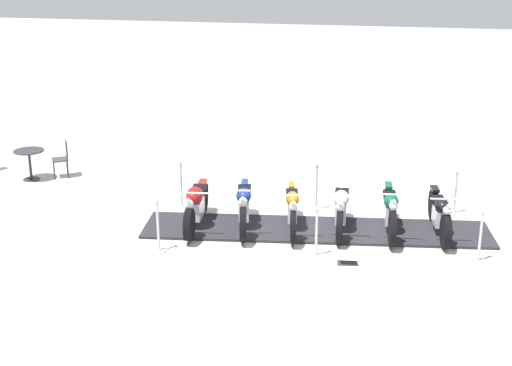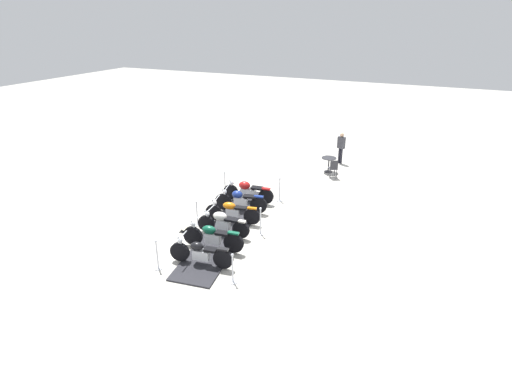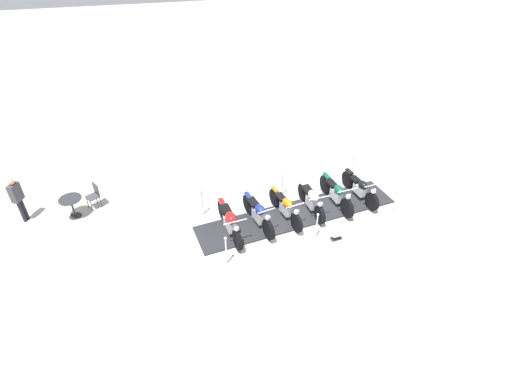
{
  "view_description": "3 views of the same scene",
  "coord_description": "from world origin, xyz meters",
  "px_view_note": "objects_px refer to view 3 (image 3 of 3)",
  "views": [
    {
      "loc": [
        -1.78,
        14.11,
        5.8
      ],
      "look_at": [
        1.42,
        -0.53,
        0.8
      ],
      "focal_mm": 50.66,
      "sensor_mm": 36.0,
      "label": 1
    },
    {
      "loc": [
        -12.02,
        -6.57,
        7.6
      ],
      "look_at": [
        2.44,
        -0.07,
        1.02
      ],
      "focal_mm": 28.3,
      "sensor_mm": 36.0,
      "label": 2
    },
    {
      "loc": [
        4.23,
        10.35,
        9.04
      ],
      "look_at": [
        1.24,
        -1.1,
        0.86
      ],
      "focal_mm": 28.14,
      "sensor_mm": 36.0,
      "label": 3
    }
  ],
  "objects_px": {
    "motorcycle_cream": "(312,200)",
    "stanchion_left_rear": "(352,170)",
    "cafe_table": "(71,203)",
    "stanchion_right_mid": "(316,230)",
    "motorcycle_navy": "(258,214)",
    "motorcycle_maroon": "(230,222)",
    "motorcycle_forest": "(337,194)",
    "stanchion_right_rear": "(394,207)",
    "stanchion_left_mid": "(282,187)",
    "stanchion_right_front": "(226,255)",
    "cafe_chair_near_table": "(94,194)",
    "bystander_person": "(17,196)",
    "motorcycle_copper": "(286,207)",
    "info_placard": "(336,237)",
    "stanchion_left_front": "(203,207)",
    "motorcycle_black": "(360,188)"
  },
  "relations": [
    {
      "from": "stanchion_right_rear",
      "to": "cafe_chair_near_table",
      "type": "height_order",
      "value": "stanchion_right_rear"
    },
    {
      "from": "motorcycle_cream",
      "to": "bystander_person",
      "type": "height_order",
      "value": "bystander_person"
    },
    {
      "from": "stanchion_right_front",
      "to": "cafe_table",
      "type": "relative_size",
      "value": 1.39
    },
    {
      "from": "motorcycle_maroon",
      "to": "motorcycle_cream",
      "type": "relative_size",
      "value": 1.11
    },
    {
      "from": "stanchion_right_rear",
      "to": "info_placard",
      "type": "bearing_deg",
      "value": 14.99
    },
    {
      "from": "info_placard",
      "to": "bystander_person",
      "type": "bearing_deg",
      "value": -27.64
    },
    {
      "from": "stanchion_left_mid",
      "to": "motorcycle_maroon",
      "type": "bearing_deg",
      "value": 35.13
    },
    {
      "from": "bystander_person",
      "to": "motorcycle_copper",
      "type": "bearing_deg",
      "value": 10.08
    },
    {
      "from": "stanchion_right_rear",
      "to": "motorcycle_navy",
      "type": "bearing_deg",
      "value": -7.47
    },
    {
      "from": "motorcycle_navy",
      "to": "stanchion_right_front",
      "type": "bearing_deg",
      "value": -55.19
    },
    {
      "from": "motorcycle_black",
      "to": "stanchion_left_rear",
      "type": "bearing_deg",
      "value": 156.85
    },
    {
      "from": "stanchion_right_mid",
      "to": "info_placard",
      "type": "distance_m",
      "value": 0.73
    },
    {
      "from": "stanchion_right_front",
      "to": "motorcycle_maroon",
      "type": "bearing_deg",
      "value": -106.05
    },
    {
      "from": "motorcycle_black",
      "to": "info_placard",
      "type": "bearing_deg",
      "value": -51.47
    },
    {
      "from": "stanchion_left_mid",
      "to": "cafe_table",
      "type": "height_order",
      "value": "stanchion_left_mid"
    },
    {
      "from": "stanchion_left_front",
      "to": "bystander_person",
      "type": "height_order",
      "value": "bystander_person"
    },
    {
      "from": "motorcycle_forest",
      "to": "stanchion_left_mid",
      "type": "relative_size",
      "value": 2.04
    },
    {
      "from": "stanchion_right_rear",
      "to": "cafe_table",
      "type": "height_order",
      "value": "stanchion_right_rear"
    },
    {
      "from": "motorcycle_navy",
      "to": "motorcycle_cream",
      "type": "bearing_deg",
      "value": 85.94
    },
    {
      "from": "stanchion_left_front",
      "to": "motorcycle_maroon",
      "type": "bearing_deg",
      "value": 120.51
    },
    {
      "from": "cafe_chair_near_table",
      "to": "bystander_person",
      "type": "height_order",
      "value": "bystander_person"
    },
    {
      "from": "motorcycle_maroon",
      "to": "motorcycle_forest",
      "type": "relative_size",
      "value": 1.01
    },
    {
      "from": "motorcycle_cream",
      "to": "cafe_table",
      "type": "height_order",
      "value": "motorcycle_cream"
    },
    {
      "from": "stanchion_right_mid",
      "to": "stanchion_left_mid",
      "type": "xyz_separation_m",
      "value": [
        0.35,
        -2.54,
        0.03
      ]
    },
    {
      "from": "stanchion_right_mid",
      "to": "stanchion_right_rear",
      "type": "relative_size",
      "value": 0.97
    },
    {
      "from": "motorcycle_copper",
      "to": "motorcycle_cream",
      "type": "xyz_separation_m",
      "value": [
        -1.0,
        -0.14,
        0.02
      ]
    },
    {
      "from": "stanchion_right_mid",
      "to": "stanchion_left_mid",
      "type": "relative_size",
      "value": 0.92
    },
    {
      "from": "motorcycle_navy",
      "to": "cafe_chair_near_table",
      "type": "bearing_deg",
      "value": -126.88
    },
    {
      "from": "motorcycle_navy",
      "to": "stanchion_right_mid",
      "type": "distance_m",
      "value": 1.99
    },
    {
      "from": "motorcycle_maroon",
      "to": "cafe_table",
      "type": "height_order",
      "value": "motorcycle_maroon"
    },
    {
      "from": "stanchion_right_rear",
      "to": "cafe_table",
      "type": "xyz_separation_m",
      "value": [
        10.88,
        -2.76,
        0.22
      ]
    },
    {
      "from": "motorcycle_forest",
      "to": "stanchion_right_front",
      "type": "distance_m",
      "value": 4.8
    },
    {
      "from": "motorcycle_forest",
      "to": "stanchion_left_rear",
      "type": "height_order",
      "value": "motorcycle_forest"
    },
    {
      "from": "stanchion_right_rear",
      "to": "stanchion_left_mid",
      "type": "distance_m",
      "value": 4.03
    },
    {
      "from": "motorcycle_forest",
      "to": "cafe_table",
      "type": "distance_m",
      "value": 9.32
    },
    {
      "from": "stanchion_right_mid",
      "to": "cafe_chair_near_table",
      "type": "relative_size",
      "value": 1.07
    },
    {
      "from": "cafe_chair_near_table",
      "to": "cafe_table",
      "type": "bearing_deg",
      "value": -0.0
    },
    {
      "from": "stanchion_right_mid",
      "to": "motorcycle_maroon",
      "type": "bearing_deg",
      "value": -18.36
    },
    {
      "from": "stanchion_left_front",
      "to": "stanchion_right_rear",
      "type": "height_order",
      "value": "stanchion_left_front"
    },
    {
      "from": "motorcycle_navy",
      "to": "motorcycle_forest",
      "type": "height_order",
      "value": "motorcycle_forest"
    },
    {
      "from": "stanchion_right_rear",
      "to": "cafe_chair_near_table",
      "type": "distance_m",
      "value": 10.66
    },
    {
      "from": "motorcycle_maroon",
      "to": "stanchion_right_rear",
      "type": "relative_size",
      "value": 2.17
    },
    {
      "from": "stanchion_left_rear",
      "to": "cafe_chair_near_table",
      "type": "xyz_separation_m",
      "value": [
        9.82,
        -0.63,
        0.19
      ]
    },
    {
      "from": "stanchion_right_mid",
      "to": "bystander_person",
      "type": "relative_size",
      "value": 0.59
    },
    {
      "from": "motorcycle_copper",
      "to": "bystander_person",
      "type": "xyz_separation_m",
      "value": [
        8.77,
        -2.24,
        0.52
      ]
    },
    {
      "from": "motorcycle_cream",
      "to": "stanchion_left_rear",
      "type": "bearing_deg",
      "value": 120.62
    },
    {
      "from": "stanchion_right_mid",
      "to": "stanchion_left_rear",
      "type": "bearing_deg",
      "value": -132.58
    },
    {
      "from": "stanchion_right_rear",
      "to": "info_placard",
      "type": "distance_m",
      "value": 2.54
    },
    {
      "from": "stanchion_right_front",
      "to": "cafe_table",
      "type": "height_order",
      "value": "stanchion_right_front"
    },
    {
      "from": "motorcycle_forest",
      "to": "stanchion_left_mid",
      "type": "bearing_deg",
      "value": -128.74
    }
  ]
}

